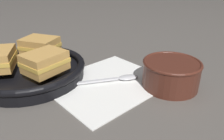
# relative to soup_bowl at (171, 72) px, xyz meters

# --- Properties ---
(ground_plane) EXTENTS (4.00, 4.00, 0.00)m
(ground_plane) POSITION_rel_soup_bowl_xyz_m (-0.12, 0.10, -0.04)
(ground_plane) COLOR #56514C
(napkin) EXTENTS (0.28, 0.24, 0.00)m
(napkin) POSITION_rel_soup_bowl_xyz_m (-0.11, 0.11, -0.04)
(napkin) COLOR white
(napkin) RESTS_ON ground_plane
(soup_bowl) EXTENTS (0.14, 0.14, 0.07)m
(soup_bowl) POSITION_rel_soup_bowl_xyz_m (0.00, 0.00, 0.00)
(soup_bowl) COLOR #4C2319
(soup_bowl) RESTS_ON ground_plane
(spoon) EXTENTS (0.15, 0.09, 0.01)m
(spoon) POSITION_rel_soup_bowl_xyz_m (-0.07, 0.10, -0.03)
(spoon) COLOR silver
(spoon) RESTS_ON napkin
(skillet) EXTENTS (0.34, 0.32, 0.04)m
(skillet) POSITION_rel_soup_bowl_xyz_m (-0.24, 0.27, -0.02)
(skillet) COLOR black
(skillet) RESTS_ON ground_plane
(sandwich_near_left) EXTENTS (0.11, 0.12, 0.05)m
(sandwich_near_left) POSITION_rel_soup_bowl_xyz_m (-0.18, 0.31, 0.03)
(sandwich_near_left) COLOR #C18E47
(sandwich_near_left) RESTS_ON skillet
(sandwich_far_left) EXTENTS (0.11, 0.09, 0.05)m
(sandwich_far_left) POSITION_rel_soup_bowl_xyz_m (-0.22, 0.20, 0.03)
(sandwich_far_left) COLOR #C18E47
(sandwich_far_left) RESTS_ON skillet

